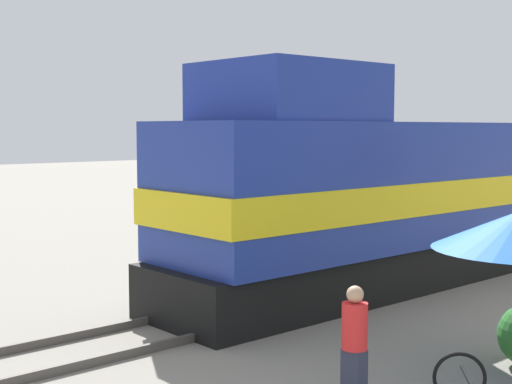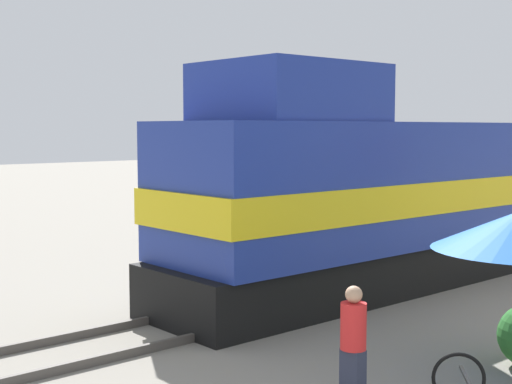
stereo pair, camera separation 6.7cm
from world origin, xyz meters
TOP-DOWN VIEW (x-y plane):
  - ground_plane at (0.00, 0.00)m, footprint 120.00×120.00m
  - rail_near at (-0.72, 0.00)m, footprint 0.08×37.22m
  - rail_far at (0.72, 0.00)m, footprint 0.08×37.22m
  - locomotive at (0.00, 3.19)m, footprint 2.97×14.66m
  - person_bystander at (4.38, -3.79)m, footprint 0.34×0.34m

SIDE VIEW (x-z plane):
  - ground_plane at x=0.00m, z-range 0.00..0.00m
  - rail_near at x=-0.72m, z-range 0.00..0.15m
  - rail_far at x=0.72m, z-range 0.00..0.15m
  - person_bystander at x=4.38m, z-range 0.06..1.67m
  - locomotive at x=0.00m, z-range -0.40..4.51m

